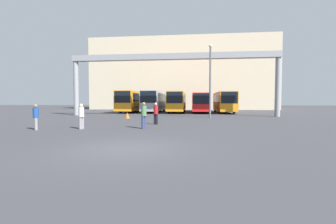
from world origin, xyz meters
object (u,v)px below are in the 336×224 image
bus_slot_2 (177,101)px  lamp_post (210,78)px  pedestrian_near_right (144,115)px  traffic_cone (127,115)px  pedestrian_near_center (36,116)px  bus_slot_0 (133,100)px  pedestrian_near_left (156,113)px  bus_slot_1 (155,101)px  pedestrian_mid_right (81,116)px  bus_slot_3 (200,102)px  bus_slot_4 (224,101)px

bus_slot_2 → lamp_post: (4.31, -12.16, 2.39)m
bus_slot_2 → pedestrian_near_right: (-0.65, -22.25, -0.95)m
pedestrian_near_right → traffic_cone: 9.41m
lamp_post → pedestrian_near_center: bearing=-134.9°
bus_slot_0 → bus_slot_2: bus_slot_0 is taller
pedestrian_near_center → pedestrian_near_left: size_ratio=0.95×
traffic_cone → bus_slot_1: bearing=87.6°
bus_slot_1 → bus_slot_2: bus_slot_1 is taller
pedestrian_mid_right → traffic_cone: 9.29m
bus_slot_3 → traffic_cone: (-7.98, -14.29, -1.42)m
bus_slot_2 → pedestrian_mid_right: 23.33m
pedestrian_mid_right → pedestrian_near_center: (-2.56, -0.70, -0.02)m
bus_slot_1 → bus_slot_0: bearing=178.4°
bus_slot_2 → pedestrian_near_center: bearing=-106.7°
bus_slot_0 → lamp_post: bearing=-47.1°
bus_slot_0 → traffic_cone: bus_slot_0 is taller
bus_slot_2 → bus_slot_3: bus_slot_2 is taller
bus_slot_3 → pedestrian_near_right: bus_slot_3 is taller
bus_slot_2 → bus_slot_4: bus_slot_2 is taller
bus_slot_4 → pedestrian_near_center: size_ratio=6.60×
pedestrian_near_center → lamp_post: lamp_post is taller
bus_slot_0 → lamp_post: (11.69, -12.59, 2.31)m
bus_slot_2 → traffic_cone: bus_slot_2 is taller
bus_slot_2 → bus_slot_1: bearing=175.0°
pedestrian_near_center → lamp_post: size_ratio=0.20×
traffic_cone → lamp_post: (8.59, 1.43, 3.93)m
bus_slot_3 → pedestrian_near_left: size_ratio=7.50×
pedestrian_near_center → lamp_post: 16.47m
bus_slot_4 → lamp_post: size_ratio=1.34×
bus_slot_1 → bus_slot_2: 3.71m
bus_slot_3 → pedestrian_near_right: (-4.34, -22.94, -0.82)m
bus_slot_1 → pedestrian_near_center: bus_slot_1 is taller
bus_slot_0 → pedestrian_mid_right: bus_slot_0 is taller
bus_slot_4 → pedestrian_near_left: bus_slot_4 is taller
bus_slot_1 → pedestrian_near_left: size_ratio=7.05×
bus_slot_1 → pedestrian_mid_right: size_ratio=7.30×
bus_slot_4 → traffic_cone: bearing=-131.3°
bus_slot_3 → lamp_post: bearing=-87.3°
bus_slot_0 → pedestrian_near_center: bearing=-89.3°
pedestrian_near_right → lamp_post: lamp_post is taller
pedestrian_near_left → pedestrian_mid_right: bearing=-128.8°
bus_slot_1 → bus_slot_4: 11.10m
bus_slot_2 → bus_slot_0: bearing=176.7°
traffic_cone → pedestrian_mid_right: bearing=-91.5°
bus_slot_2 → pedestrian_near_right: bearing=-91.7°
pedestrian_mid_right → pedestrian_near_right: pedestrian_near_right is taller
lamp_post → bus_slot_0: bearing=132.9°
bus_slot_3 → pedestrian_near_center: (-10.77, -24.26, -0.89)m
lamp_post → traffic_cone: bearing=-170.5°
pedestrian_near_right → bus_slot_2: bearing=29.4°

